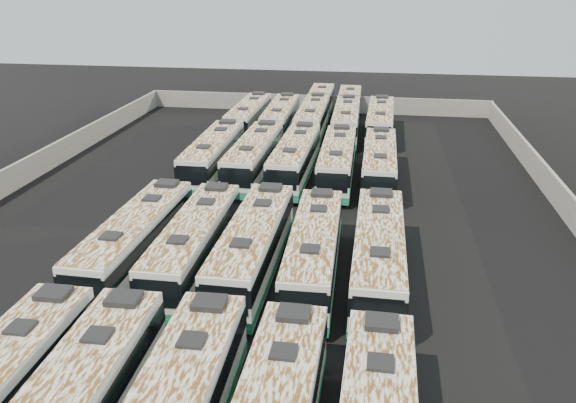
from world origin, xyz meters
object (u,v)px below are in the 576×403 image
object	(u,v)px
bus_midfront_right	(314,251)
bus_midback_right	(337,161)
bus_midback_far_left	(213,155)
bus_back_right	(348,114)
bus_midback_left	(254,157)
bus_midfront_far_left	(136,240)
bus_back_far_right	(380,122)
bus_midfront_left	(195,243)
bus_back_far_left	(249,117)
bus_midfront_far_right	(379,254)
bus_midback_center	(295,158)
bus_midback_far_right	(379,164)
bus_back_left	(281,118)
bus_back_center	(316,112)
bus_midfront_center	(253,246)

from	to	relation	value
bus_midfront_right	bus_midback_right	distance (m)	17.43
bus_midback_far_left	bus_back_right	size ratio (longest dim) A/B	0.66
bus_midback_far_left	bus_midback_left	bearing A→B (deg)	-0.29
bus_midfront_far_left	bus_back_far_right	distance (m)	35.76
bus_midfront_left	bus_midback_left	size ratio (longest dim) A/B	0.96
bus_midfront_left	bus_back_far_left	bearing A→B (deg)	96.10
bus_midfront_left	bus_back_right	world-z (taller)	bus_back_right
bus_back_far_right	bus_midfront_far_right	bearing A→B (deg)	-88.68
bus_midback_far_left	bus_back_right	bearing A→B (deg)	57.82
bus_midback_center	bus_back_far_left	bearing A→B (deg)	118.02
bus_midback_far_left	bus_midback_far_right	distance (m)	14.89
bus_midback_left	bus_back_far_left	size ratio (longest dim) A/B	1.04
bus_midback_far_left	bus_midback_far_right	bearing A→B (deg)	-1.24
bus_midback_far_right	bus_back_far_right	bearing A→B (deg)	90.41
bus_back_far_left	bus_midback_center	bearing A→B (deg)	-62.78
bus_midfront_far_left	bus_back_far_left	xyz separation A→B (m)	(-0.02, 32.54, -0.04)
bus_back_right	bus_midback_far_right	bearing A→B (deg)	-79.17
bus_midfront_right	bus_midback_far_left	size ratio (longest dim) A/B	0.97
bus_midback_far_right	bus_back_left	size ratio (longest dim) A/B	1.00
bus_midback_far_left	bus_back_left	world-z (taller)	bus_midback_far_left
bus_back_far_left	bus_back_far_right	xyz separation A→B (m)	(14.90, -0.03, 0.02)
bus_midback_center	bus_midfront_far_right	bearing A→B (deg)	-65.66
bus_back_center	bus_midback_far_left	bearing A→B (deg)	-111.85
bus_midfront_left	bus_back_far_left	size ratio (longest dim) A/B	1.00
bus_back_left	bus_midfront_right	bearing A→B (deg)	-77.79
bus_midback_far_left	bus_midback_far_right	xyz separation A→B (m)	(14.89, -0.13, -0.05)
bus_midfront_right	bus_midback_far_left	world-z (taller)	bus_midback_far_left
bus_midback_far_right	bus_back_center	distance (m)	20.04
bus_midfront_far_left	bus_midback_far_left	bearing A→B (deg)	91.35
bus_back_center	bus_back_right	size ratio (longest dim) A/B	1.02
bus_midback_left	bus_midback_center	world-z (taller)	bus_midback_left
bus_midback_far_right	bus_midback_right	bearing A→B (deg)	178.09
bus_back_far_left	bus_midback_far_left	bearing A→B (deg)	-89.53
bus_midback_right	bus_back_center	xyz separation A→B (m)	(-3.88, 18.41, 0.02)
bus_midfront_center	bus_midback_far_left	size ratio (longest dim) A/B	1.00
bus_midfront_right	bus_back_far_right	bearing A→B (deg)	82.08
bus_midfront_center	bus_back_left	size ratio (longest dim) A/B	1.03
bus_midback_far_right	bus_back_far_left	distance (m)	21.14
bus_midback_left	bus_midback_right	size ratio (longest dim) A/B	1.03
bus_back_far_left	bus_back_right	bearing A→B (deg)	17.08
bus_midfront_right	bus_midback_center	bearing A→B (deg)	100.57
bus_midfront_far_left	bus_midback_left	xyz separation A→B (m)	(3.75, 17.67, 0.03)
bus_midfront_far_left	bus_back_left	bearing A→B (deg)	84.81
bus_back_center	bus_midfront_right	bearing A→B (deg)	-84.16
bus_midback_far_left	bus_back_far_left	bearing A→B (deg)	89.20
bus_midback_left	bus_back_center	xyz separation A→B (m)	(3.57, 18.41, -0.04)
bus_midfront_center	bus_back_far_right	world-z (taller)	bus_midfront_center
bus_midback_left	bus_back_left	world-z (taller)	bus_midback_left
bus_midback_center	bus_midfront_center	bearing A→B (deg)	-88.89
bus_midback_left	bus_back_far_left	world-z (taller)	bus_midback_left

